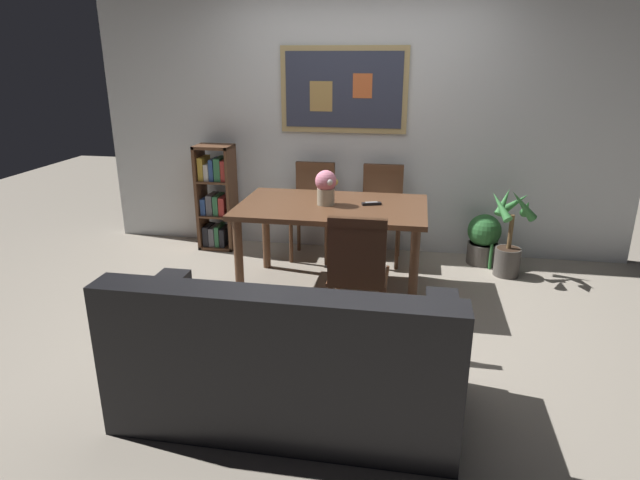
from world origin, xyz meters
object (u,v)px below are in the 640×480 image
(dining_chair_near_right, at_px, (358,267))
(flower_vase, at_px, (326,186))
(dining_table, at_px, (332,216))
(bookshelf, at_px, (216,199))
(dining_chair_far_right, at_px, (382,205))
(leather_couch, at_px, (286,363))
(potted_ivy, at_px, (484,239))
(dining_chair_far_left, at_px, (313,202))
(potted_palm, at_px, (510,240))
(tv_remote, at_px, (372,204))

(dining_chair_near_right, bearing_deg, flower_vase, 113.91)
(dining_table, xyz_separation_m, bookshelf, (-1.32, 0.85, -0.14))
(dining_chair_near_right, distance_m, dining_chair_far_right, 1.61)
(dining_chair_far_right, bearing_deg, dining_chair_near_right, -91.69)
(leather_couch, relative_size, potted_ivy, 3.25)
(dining_table, xyz_separation_m, flower_vase, (-0.05, 0.00, 0.25))
(dining_table, bearing_deg, leather_couch, -89.35)
(leather_couch, bearing_deg, potted_ivy, 63.02)
(bookshelf, height_order, flower_vase, bookshelf)
(dining_chair_far_right, height_order, potted_ivy, dining_chair_far_right)
(potted_ivy, bearing_deg, dining_table, -146.76)
(dining_chair_far_left, height_order, potted_ivy, dining_chair_far_left)
(leather_couch, distance_m, potted_palm, 2.71)
(potted_palm, bearing_deg, tv_remote, -155.87)
(dining_chair_near_right, bearing_deg, dining_chair_far_right, 88.31)
(leather_couch, bearing_deg, flower_vase, 92.40)
(dining_chair_far_left, xyz_separation_m, flower_vase, (0.26, -0.81, 0.36))
(dining_chair_far_left, bearing_deg, potted_palm, -7.09)
(dining_chair_near_right, height_order, dining_chair_far_right, same)
(dining_chair_far_right, distance_m, potted_palm, 1.19)
(dining_table, relative_size, dining_chair_near_right, 1.66)
(dining_table, xyz_separation_m, potted_ivy, (1.32, 0.86, -0.41))
(bookshelf, bearing_deg, dining_chair_far_left, -2.52)
(dining_table, distance_m, dining_chair_near_right, 0.86)
(dining_chair_far_left, bearing_deg, dining_table, -69.05)
(dining_chair_near_right, relative_size, potted_palm, 1.08)
(dining_chair_far_left, relative_size, potted_palm, 1.08)
(dining_table, relative_size, leather_couch, 0.84)
(dining_chair_near_right, xyz_separation_m, potted_palm, (1.20, 1.38, -0.20))
(potted_palm, distance_m, flower_vase, 1.75)
(dining_chair_near_right, height_order, bookshelf, bookshelf)
(leather_couch, bearing_deg, dining_chair_far_left, 97.50)
(dining_table, relative_size, potted_ivy, 2.73)
(dining_chair_far_left, height_order, flower_vase, flower_vase)
(leather_couch, relative_size, flower_vase, 6.45)
(dining_chair_near_right, bearing_deg, leather_couch, -107.47)
(dining_table, height_order, flower_vase, flower_vase)
(dining_chair_near_right, bearing_deg, dining_chair_far_left, 110.86)
(dining_chair_near_right, xyz_separation_m, bookshelf, (-1.62, 1.65, -0.02))
(potted_palm, distance_m, tv_remote, 1.37)
(dining_chair_near_right, xyz_separation_m, tv_remote, (0.01, 0.84, 0.22))
(dining_table, distance_m, potted_ivy, 1.63)
(dining_chair_far_left, xyz_separation_m, dining_chair_far_right, (0.66, 0.01, 0.00))
(dining_table, bearing_deg, dining_chair_near_right, -69.23)
(leather_couch, height_order, potted_palm, same)
(dining_chair_far_left, height_order, potted_palm, dining_chair_far_left)
(potted_ivy, bearing_deg, leather_couch, -116.98)
(flower_vase, bearing_deg, potted_palm, 20.52)
(dining_table, relative_size, dining_chair_far_left, 1.66)
(bookshelf, relative_size, tv_remote, 6.52)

